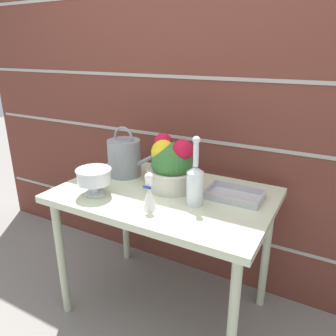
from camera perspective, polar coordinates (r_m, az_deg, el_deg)
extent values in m
plane|color=gray|center=(2.10, -0.51, -22.95)|extent=(12.00, 12.00, 0.00)
cube|color=brown|center=(1.97, 5.92, 10.23)|extent=(3.60, 0.08, 2.20)
cube|color=#A8A399|center=(2.20, 4.77, -9.88)|extent=(3.53, 0.00, 0.02)
cube|color=#A8A399|center=(1.97, 5.25, 4.90)|extent=(3.53, 0.00, 0.02)
cube|color=#A8A399|center=(1.91, 5.60, 15.38)|extent=(3.53, 0.00, 0.02)
cube|color=beige|center=(1.69, -0.58, -4.76)|extent=(1.09, 0.71, 0.04)
cylinder|color=beige|center=(1.95, -18.09, -14.79)|extent=(0.04, 0.04, 0.70)
cylinder|color=beige|center=(1.53, 11.13, -25.49)|extent=(0.04, 0.04, 0.70)
cylinder|color=beige|center=(2.32, -7.51, -7.93)|extent=(0.04, 0.04, 0.70)
cylinder|color=beige|center=(1.98, 16.67, -14.02)|extent=(0.04, 0.04, 0.70)
cylinder|color=gray|center=(1.90, -7.61, 1.78)|extent=(0.19, 0.19, 0.21)
cylinder|color=gray|center=(1.81, -3.88, 1.41)|extent=(0.14, 0.02, 0.09)
cone|color=gray|center=(1.77, -2.05, 2.09)|extent=(0.05, 0.05, 0.06)
torus|color=gray|center=(1.86, -7.78, 5.25)|extent=(0.13, 0.01, 0.13)
cylinder|color=silver|center=(1.70, -12.54, -4.31)|extent=(0.10, 0.10, 0.01)
cylinder|color=silver|center=(1.68, -12.62, -3.32)|extent=(0.04, 0.04, 0.05)
sphere|color=silver|center=(1.68, -12.63, -3.24)|extent=(0.04, 0.04, 0.04)
cylinder|color=silver|center=(1.66, -12.77, -1.41)|extent=(0.17, 0.17, 0.07)
torus|color=silver|center=(1.65, -12.86, -0.31)|extent=(0.18, 0.18, 0.01)
cylinder|color=beige|center=(1.71, 0.68, -1.92)|extent=(0.25, 0.25, 0.10)
torus|color=beige|center=(1.69, 0.69, -0.31)|extent=(0.26, 0.26, 0.01)
sphere|color=#387033|center=(1.68, 0.70, 0.89)|extent=(0.21, 0.21, 0.21)
sphere|color=yellow|center=(1.67, -0.82, 2.83)|extent=(0.13, 0.13, 0.13)
sphere|color=red|center=(1.71, -0.83, 4.53)|extent=(0.10, 0.10, 0.10)
sphere|color=red|center=(1.62, 2.56, 3.19)|extent=(0.11, 0.11, 0.11)
cylinder|color=silver|center=(1.53, 4.71, -3.58)|extent=(0.08, 0.08, 0.16)
cone|color=silver|center=(1.49, 4.81, -0.20)|extent=(0.08, 0.08, 0.03)
cylinder|color=silver|center=(1.47, 4.89, 2.35)|extent=(0.03, 0.03, 0.11)
sphere|color=silver|center=(1.45, 4.97, 4.89)|extent=(0.04, 0.04, 0.04)
cone|color=white|center=(1.49, -3.27, -5.10)|extent=(0.07, 0.07, 0.12)
cylinder|color=white|center=(1.46, -3.33, -2.28)|extent=(0.03, 0.03, 0.04)
sphere|color=white|center=(1.45, -3.34, -1.54)|extent=(0.04, 0.04, 0.04)
cube|color=#193399|center=(1.45, -3.68, -3.38)|extent=(0.04, 0.01, 0.01)
cube|color=#B7B7BC|center=(1.65, 11.42, -5.00)|extent=(0.27, 0.17, 0.01)
cube|color=#B7B7BC|center=(1.57, 10.51, -5.62)|extent=(0.27, 0.01, 0.04)
cube|color=#B7B7BC|center=(1.72, 12.32, -3.46)|extent=(0.27, 0.01, 0.04)
cube|color=#B7B7BC|center=(1.68, 7.13, -3.64)|extent=(0.01, 0.17, 0.04)
cube|color=#B7B7BC|center=(1.62, 15.98, -5.36)|extent=(0.01, 0.17, 0.04)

